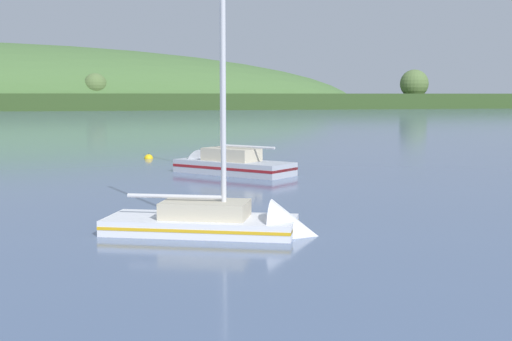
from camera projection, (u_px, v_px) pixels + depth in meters
name	position (u px, v px, depth m)	size (l,w,h in m)	color
sailboat_near_mooring	(229.00, 229.00, 25.60)	(8.23, 6.07, 12.95)	white
sailboat_midwater_white	(222.00, 169.00, 45.44)	(7.51, 8.87, 13.58)	#ADB2BC
mooring_buoy_foreground	(149.00, 159.00, 55.51)	(0.70, 0.70, 0.78)	yellow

